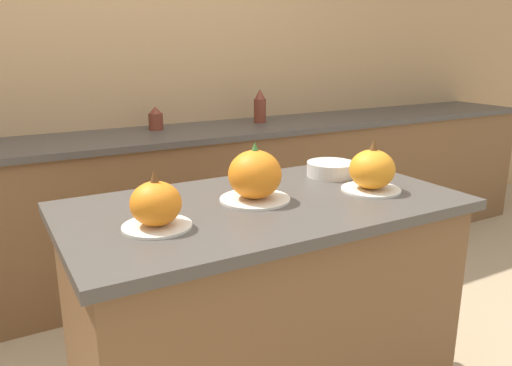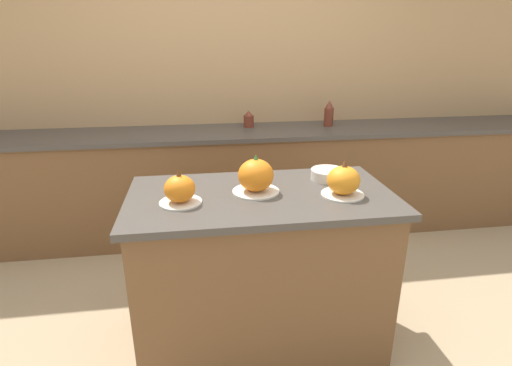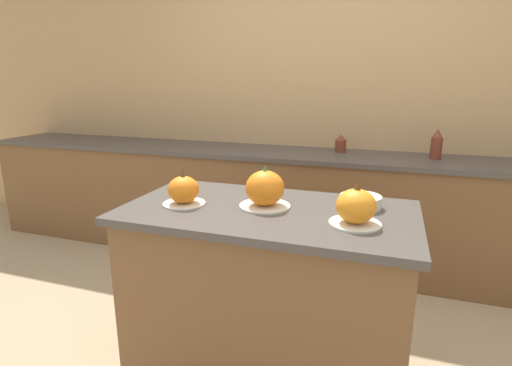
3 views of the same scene
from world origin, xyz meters
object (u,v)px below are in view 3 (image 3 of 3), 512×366
object	(u,v)px
bottle_tall	(437,144)
bottle_short	(341,144)
pumpkin_cake_center	(265,189)
pumpkin_cake_left	(184,191)
mixing_bowl	(360,201)
pumpkin_cake_right	(356,207)

from	to	relation	value
bottle_tall	bottle_short	size ratio (longest dim) A/B	1.57
pumpkin_cake_center	bottle_tall	distance (m)	1.65
pumpkin_cake_left	bottle_short	bearing A→B (deg)	71.48
pumpkin_cake_center	pumpkin_cake_left	bearing A→B (deg)	-166.49
pumpkin_cake_left	bottle_short	xyz separation A→B (m)	(0.52, 1.56, 0.01)
pumpkin_cake_center	bottle_short	size ratio (longest dim) A/B	1.70
pumpkin_cake_center	bottle_short	world-z (taller)	pumpkin_cake_center
pumpkin_cake_left	pumpkin_cake_center	world-z (taller)	pumpkin_cake_center
pumpkin_cake_left	bottle_short	world-z (taller)	pumpkin_cake_left
bottle_tall	mixing_bowl	bearing A→B (deg)	-108.10
pumpkin_cake_center	pumpkin_cake_right	bearing A→B (deg)	-14.14
pumpkin_cake_right	bottle_tall	world-z (taller)	bottle_tall
pumpkin_cake_left	mixing_bowl	xyz separation A→B (m)	(0.78, 0.22, -0.04)
bottle_tall	bottle_short	distance (m)	0.68
bottle_tall	bottle_short	bearing A→B (deg)	175.33
bottle_short	bottle_tall	bearing A→B (deg)	-4.67
pumpkin_cake_left	bottle_tall	size ratio (longest dim) A/B	0.92
pumpkin_cake_right	mixing_bowl	bearing A→B (deg)	89.50
pumpkin_cake_left	pumpkin_cake_center	distance (m)	0.38
mixing_bowl	bottle_tall	bearing A→B (deg)	71.90
bottle_short	mixing_bowl	size ratio (longest dim) A/B	0.74
bottle_tall	mixing_bowl	distance (m)	1.36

